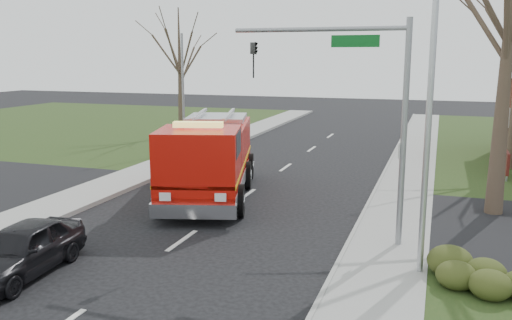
% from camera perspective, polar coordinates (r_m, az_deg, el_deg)
% --- Properties ---
extents(ground, '(120.00, 120.00, 0.00)m').
position_cam_1_polar(ground, '(17.40, -7.80, -8.42)').
color(ground, black).
rests_on(ground, ground).
extents(sidewalk_right, '(2.40, 80.00, 0.15)m').
position_cam_1_polar(sidewalk_right, '(15.74, 13.19, -10.45)').
color(sidewalk_right, '#969691').
rests_on(sidewalk_right, ground).
extents(sidewalk_left, '(2.40, 80.00, 0.15)m').
position_cam_1_polar(sidewalk_left, '(20.80, -23.35, -5.78)').
color(sidewalk_left, '#969691').
rests_on(sidewalk_left, ground).
extents(health_center_sign, '(0.12, 2.00, 1.40)m').
position_cam_1_polar(health_center_sign, '(27.73, 24.81, -0.18)').
color(health_center_sign, '#4B1511').
rests_on(health_center_sign, ground).
extents(hedge_corner, '(2.80, 2.00, 0.90)m').
position_cam_1_polar(hedge_corner, '(14.66, 24.00, -10.65)').
color(hedge_corner, '#333D16').
rests_on(hedge_corner, lawn_right).
extents(bare_tree_near, '(6.00, 6.00, 12.00)m').
position_cam_1_polar(bare_tree_near, '(20.80, 25.26, 14.55)').
color(bare_tree_near, '#3F2F25').
rests_on(bare_tree_near, ground).
extents(bare_tree_left, '(4.50, 4.50, 9.00)m').
position_cam_1_polar(bare_tree_left, '(38.79, -8.06, 10.56)').
color(bare_tree_left, '#3F2F25').
rests_on(bare_tree_left, ground).
extents(traffic_signal_mast, '(5.29, 0.18, 6.80)m').
position_cam_1_polar(traffic_signal_mast, '(16.32, 10.96, 7.12)').
color(traffic_signal_mast, gray).
rests_on(traffic_signal_mast, ground).
extents(streetlight_pole, '(1.48, 0.16, 8.40)m').
position_cam_1_polar(streetlight_pole, '(14.19, 17.57, 5.64)').
color(streetlight_pole, '#B7BABF').
rests_on(streetlight_pole, ground).
extents(utility_pole_far, '(0.14, 0.14, 7.00)m').
position_cam_1_polar(utility_pole_far, '(32.07, -7.68, 6.83)').
color(utility_pole_far, gray).
rests_on(utility_pole_far, ground).
extents(fire_engine, '(5.20, 9.02, 3.44)m').
position_cam_1_polar(fire_engine, '(22.16, -4.96, 0.02)').
color(fire_engine, '#BE1108').
rests_on(fire_engine, ground).
extents(parked_car_maroon, '(1.95, 4.22, 1.40)m').
position_cam_1_polar(parked_car_maroon, '(15.77, -23.44, -8.63)').
color(parked_car_maroon, black).
rests_on(parked_car_maroon, ground).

